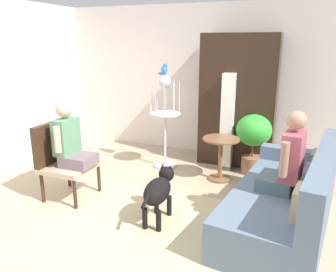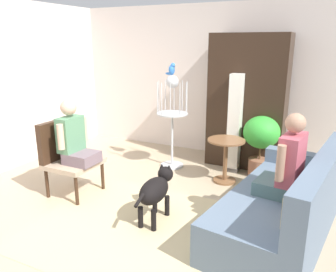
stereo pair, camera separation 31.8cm
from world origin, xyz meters
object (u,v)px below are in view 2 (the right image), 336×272
Objects in this scene: armchair at (66,152)px; parrot at (172,69)px; bird_cage_stand at (172,114)px; potted_plant at (261,138)px; person_on_couch at (287,163)px; round_end_table at (226,155)px; dog at (156,190)px; armoire_cabinet at (248,101)px; couch at (287,205)px; column_lamp at (235,124)px; person_on_armchair at (74,138)px.

armchair is 5.32× the size of parrot.
bird_cage_stand reaches higher than potted_plant.
parrot reaches higher than person_on_couch.
person_on_couch is 1.40m from round_end_table.
bird_cage_stand reaches higher than dog.
dog is at bearing -101.88° from armoire_cabinet.
armoire_cabinet reaches higher than parrot.
armoire_cabinet is at bearing 115.36° from couch.
potted_plant is (-0.51, 1.45, -0.18)m from person_on_couch.
parrot is (-0.01, 0.00, 0.67)m from bird_cage_stand.
couch is 1.55m from potted_plant.
column_lamp reaches higher than round_end_table.
round_end_table is 0.69× the size of potted_plant.
couch is at bearing 24.06° from person_on_couch.
person_on_armchair is at bearing -140.61° from potted_plant.
parrot is at bearing -165.34° from column_lamp.
parrot is 0.12× the size of column_lamp.
dog is at bearing -165.00° from person_on_couch.
couch is 2.65× the size of dog.
person_on_armchair is 1.29× the size of round_end_table.
armchair is 2.69m from person_on_couch.
dog is at bearing -101.61° from column_lamp.
round_end_table is at bearing 74.05° from dog.
potted_plant is 0.43m from column_lamp.
potted_plant is (2.16, 1.64, 0.03)m from armchair.
parrot is at bearing 64.64° from person_on_armchair.
round_end_table is (1.61, 1.21, -0.36)m from person_on_armchair.
round_end_table reaches higher than dog.
bird_cage_stand is (-0.54, 1.57, 0.48)m from dog.
round_end_table is at bearing -13.31° from bird_cage_stand.
person_on_armchair is at bearing -143.13° from round_end_table.
bird_cage_stand is 0.97× the size of column_lamp.
potted_plant is at bearing 66.54° from dog.
round_end_table is 1.48m from parrot.
person_on_couch is 0.59× the size of bird_cage_stand.
person_on_couch is 0.58× the size of column_lamp.
round_end_table is (-0.94, 0.99, 0.09)m from couch.
parrot is at bearing 146.16° from person_on_couch.
person_on_couch reaches higher than round_end_table.
couch is at bearing -64.64° from armoire_cabinet.
column_lamp reaches higher than potted_plant.
parrot is 1.64m from potted_plant.
couch is 12.12× the size of parrot.
potted_plant is (1.32, 0.22, -0.27)m from bird_cage_stand.
armchair is at bearing 173.96° from dog.
armoire_cabinet is (-0.82, 1.85, 0.26)m from person_on_couch.
armoire_cabinet reaches higher than couch.
armoire_cabinet is at bearing 31.66° from parrot.
couch is at bearing 15.33° from dog.
potted_plant reaches higher than round_end_table.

